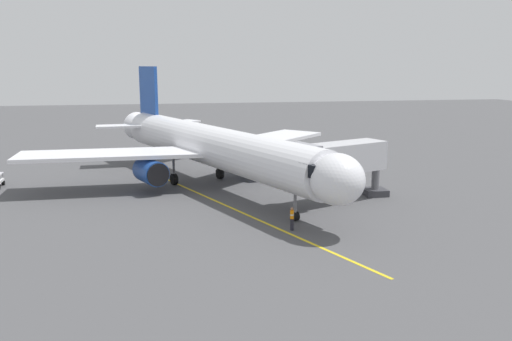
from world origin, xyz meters
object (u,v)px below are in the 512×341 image
airplane (210,146)px  jet_bridge (329,161)px  baggage_cart_portside (283,160)px  ground_crew_marshaller (292,218)px

airplane → jet_bridge: bearing=137.4°
airplane → baggage_cart_portside: size_ratio=14.31×
airplane → baggage_cart_portside: airplane is taller
airplane → baggage_cart_portside: bearing=-135.4°
airplane → jet_bridge: airplane is taller
ground_crew_marshaller → baggage_cart_portside: size_ratio=0.63×
baggage_cart_portside → ground_crew_marshaller: bearing=77.8°
ground_crew_marshaller → jet_bridge: bearing=-126.5°
jet_bridge → ground_crew_marshaller: bearing=53.5°
ground_crew_marshaller → baggage_cart_portside: bearing=-102.2°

